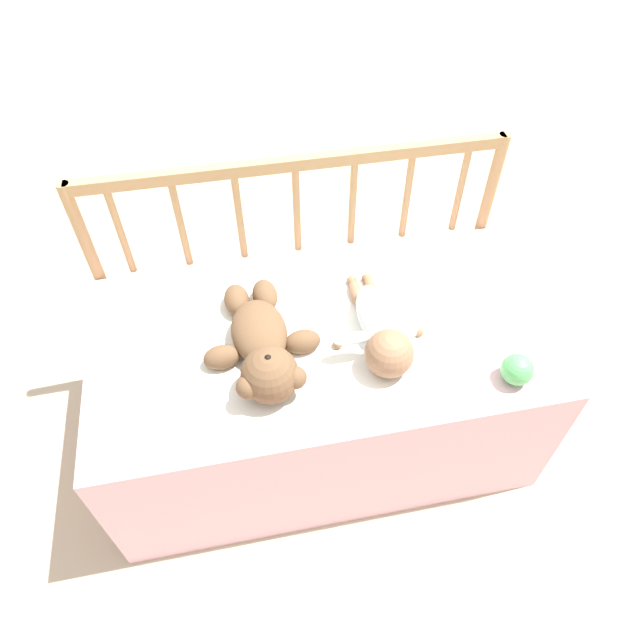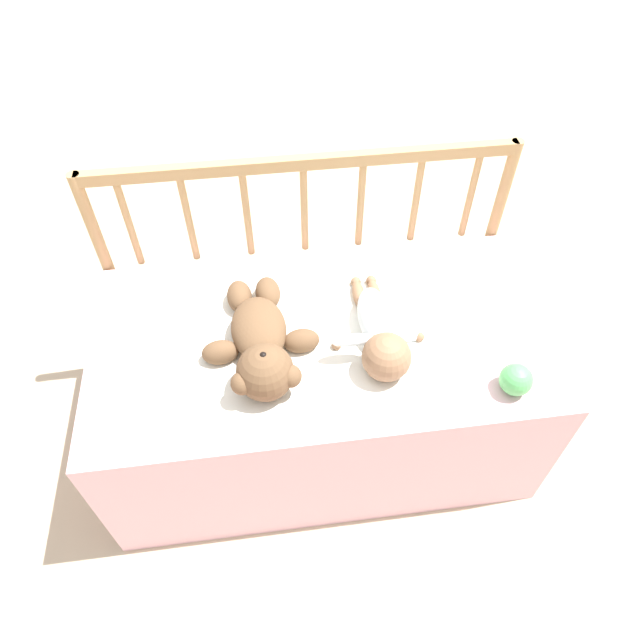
{
  "view_description": "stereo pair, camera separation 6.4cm",
  "coord_description": "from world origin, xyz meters",
  "views": [
    {
      "loc": [
        -0.19,
        -0.99,
        1.74
      ],
      "look_at": [
        0.0,
        0.0,
        0.57
      ],
      "focal_mm": 32.0,
      "sensor_mm": 36.0,
      "label": 1
    },
    {
      "loc": [
        -0.13,
        -1.0,
        1.74
      ],
      "look_at": [
        0.0,
        0.0,
        0.57
      ],
      "focal_mm": 32.0,
      "sensor_mm": 36.0,
      "label": 2
    }
  ],
  "objects": [
    {
      "name": "toy_ball",
      "position": [
        0.47,
        -0.25,
        0.56
      ],
      "size": [
        0.08,
        0.08,
        0.08
      ],
      "color": "#59BF66",
      "rests_on": "crib_mattress"
    },
    {
      "name": "blanket",
      "position": [
        -0.02,
        0.0,
        0.52
      ],
      "size": [
        0.84,
        0.54,
        0.01
      ],
      "color": "white",
      "rests_on": "crib_mattress"
    },
    {
      "name": "ground_plane",
      "position": [
        0.0,
        0.0,
        0.0
      ],
      "size": [
        12.0,
        12.0,
        0.0
      ],
      "primitive_type": "plane",
      "color": "#C6B293"
    },
    {
      "name": "crib_mattress",
      "position": [
        0.0,
        0.0,
        0.26
      ],
      "size": [
        1.28,
        0.68,
        0.51
      ],
      "color": "#EDB7C6",
      "rests_on": "ground_plane"
    },
    {
      "name": "teddy_bear",
      "position": [
        -0.16,
        -0.06,
        0.57
      ],
      "size": [
        0.32,
        0.44,
        0.15
      ],
      "color": "brown",
      "rests_on": "crib_mattress"
    },
    {
      "name": "crib_rail",
      "position": [
        -0.0,
        0.36,
        0.6
      ],
      "size": [
        1.28,
        0.04,
        0.85
      ],
      "color": "tan",
      "rests_on": "ground_plane"
    },
    {
      "name": "baby",
      "position": [
        0.15,
        -0.06,
        0.57
      ],
      "size": [
        0.28,
        0.4,
        0.13
      ],
      "color": "white",
      "rests_on": "crib_mattress"
    }
  ]
}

